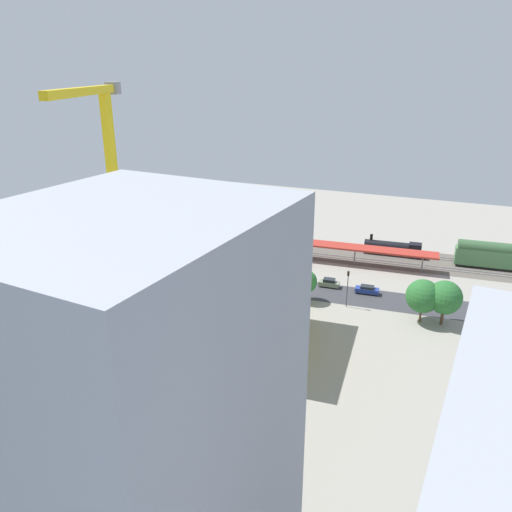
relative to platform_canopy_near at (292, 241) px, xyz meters
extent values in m
plane|color=gray|center=(-8.34, 13.29, -4.21)|extent=(171.85, 171.85, 0.00)
cube|color=#5B544C|center=(-8.34, -7.50, -4.20)|extent=(108.20, 22.52, 0.01)
cube|color=#38383D|center=(-8.34, 16.93, -4.20)|extent=(107.78, 16.80, 0.01)
cube|color=#9E9EA8|center=(-8.34, -11.58, -4.03)|extent=(107.13, 7.94, 0.12)
cube|color=#9E9EA8|center=(-8.34, -10.14, -4.03)|extent=(107.13, 7.94, 0.12)
cube|color=#9E9EA8|center=(-8.34, -4.85, -4.03)|extent=(107.13, 7.94, 0.12)
cube|color=#9E9EA8|center=(-8.34, -3.41, -4.03)|extent=(107.13, 7.94, 0.12)
cube|color=#A82D23|center=(0.00, 0.00, 0.03)|extent=(67.06, 9.25, 0.41)
cylinder|color=slate|center=(-30.03, -2.19, -2.19)|extent=(0.30, 0.30, 4.04)
cylinder|color=slate|center=(-15.02, -1.10, -2.19)|extent=(0.30, 0.30, 4.04)
cylinder|color=slate|center=(0.00, 0.00, -2.19)|extent=(0.30, 0.30, 4.04)
cylinder|color=slate|center=(15.02, 1.10, -2.19)|extent=(0.30, 0.30, 4.04)
cylinder|color=slate|center=(30.03, 2.19, -2.19)|extent=(0.30, 0.30, 4.04)
cube|color=black|center=(-23.01, -10.86, -3.71)|extent=(15.04, 3.30, 1.00)
cylinder|color=black|center=(-21.57, -10.76, -1.97)|extent=(12.17, 3.34, 2.47)
cube|color=black|center=(-27.57, -11.20, -2.43)|extent=(3.08, 2.87, 3.54)
cylinder|color=black|center=(-17.07, -10.43, -0.04)|extent=(0.70, 0.70, 1.40)
cube|color=black|center=(-46.10, -10.86, -3.91)|extent=(17.35, 3.72, 0.60)
cube|color=#4C7F4C|center=(-46.10, -10.86, -1.67)|extent=(19.30, 4.47, 3.87)
cylinder|color=#355935|center=(-46.10, -10.86, 0.51)|extent=(18.54, 4.42, 3.09)
cube|color=black|center=(-20.76, 13.90, -4.06)|extent=(4.10, 2.09, 0.30)
cube|color=navy|center=(-20.76, 13.90, -3.46)|extent=(4.87, 2.22, 0.89)
cube|color=#1E2328|center=(-20.76, 13.90, -2.76)|extent=(2.77, 1.84, 0.50)
cube|color=black|center=(-12.75, 13.57, -4.06)|extent=(3.67, 2.01, 0.30)
cube|color=gray|center=(-12.75, 13.57, -3.47)|extent=(4.35, 2.13, 0.86)
cube|color=#1E2328|center=(-12.75, 13.57, -2.71)|extent=(2.47, 1.80, 0.67)
cube|color=black|center=(-5.54, 13.10, -4.06)|extent=(3.60, 2.01, 0.30)
cube|color=#474C51|center=(-5.54, 13.10, -3.47)|extent=(4.26, 2.15, 0.87)
cube|color=#1E2328|center=(-5.54, 13.10, -2.75)|extent=(2.44, 1.75, 0.56)
cube|color=black|center=(1.36, 13.60, -4.06)|extent=(3.73, 2.05, 0.30)
cube|color=maroon|center=(1.36, 13.60, -3.52)|extent=(4.42, 2.18, 0.76)
cube|color=#1E2328|center=(1.36, 13.60, -2.84)|extent=(2.52, 1.81, 0.60)
cube|color=black|center=(8.43, 13.26, -4.06)|extent=(3.93, 1.91, 0.30)
cube|color=black|center=(8.43, 13.26, -3.51)|extent=(4.67, 2.01, 0.80)
cube|color=#1E2328|center=(8.43, 13.26, -2.86)|extent=(2.63, 1.73, 0.51)
cube|color=black|center=(14.76, 14.09, -4.06)|extent=(3.69, 2.02, 0.30)
cube|color=silver|center=(14.76, 14.09, -3.49)|extent=(4.37, 2.14, 0.84)
cube|color=#1E2328|center=(14.76, 14.09, -2.81)|extent=(2.49, 1.79, 0.53)
cube|color=black|center=(22.48, 13.05, -4.06)|extent=(3.51, 2.06, 0.30)
cube|color=gray|center=(22.48, 13.05, -3.47)|extent=(4.15, 2.19, 0.87)
cube|color=#1E2328|center=(22.48, 13.05, -2.77)|extent=(2.37, 1.83, 0.54)
cube|color=black|center=(28.66, 12.90, -4.06)|extent=(4.00, 2.18, 0.30)
cube|color=silver|center=(28.66, 12.90, -3.46)|extent=(4.73, 2.33, 0.89)
cube|color=#1E2328|center=(28.66, 12.90, -2.67)|extent=(2.71, 1.90, 0.70)
cube|color=yellow|center=(1.38, 41.42, 3.05)|extent=(31.37, 24.85, 14.51)
cube|color=#B7B2A8|center=(1.38, 41.42, 10.51)|extent=(32.02, 25.49, 0.40)
cube|color=gray|center=(20.00, 38.93, -3.61)|extent=(3.60, 3.60, 1.20)
cube|color=yellow|center=(20.00, 38.93, 15.46)|extent=(1.40, 1.40, 39.33)
cube|color=yellow|center=(17.04, 47.62, 35.72)|extent=(9.00, 23.46, 1.20)
cube|color=gray|center=(21.45, 34.67, 35.72)|extent=(2.67, 2.92, 2.00)
cube|color=black|center=(11.34, 24.97, -3.96)|extent=(9.18, 2.46, 0.50)
cube|color=silver|center=(10.18, 24.93, -2.19)|extent=(6.87, 2.61, 3.03)
cube|color=#334C8C|center=(14.73, 25.09, -2.59)|extent=(2.41, 2.45, 2.23)
cube|color=black|center=(5.44, 24.16, -3.96)|extent=(9.61, 3.21, 0.50)
cube|color=silver|center=(4.40, 24.05, -2.27)|extent=(7.55, 3.23, 2.86)
cube|color=silver|center=(9.09, 24.55, -2.55)|extent=(2.35, 2.68, 2.31)
cube|color=black|center=(11.22, 24.93, -3.96)|extent=(9.30, 2.57, 0.50)
cube|color=white|center=(10.03, 24.88, -2.32)|extent=(6.94, 2.71, 2.77)
cube|color=silver|center=(14.63, 25.07, -2.57)|extent=(2.47, 2.52, 2.27)
cylinder|color=brown|center=(-35.54, 21.88, -2.61)|extent=(0.53, 0.53, 3.19)
sphere|color=#28662D|center=(-35.54, 21.88, 1.09)|extent=(6.03, 6.03, 6.03)
cylinder|color=brown|center=(15.01, 22.41, -2.48)|extent=(0.50, 0.50, 3.44)
sphere|color=#2D7233|center=(15.01, 22.41, 0.67)|extent=(4.09, 4.09, 4.09)
cylinder|color=brown|center=(-10.02, 21.91, -2.93)|extent=(0.47, 0.47, 2.55)
sphere|color=#2D7233|center=(-10.02, 21.91, -0.05)|extent=(4.57, 4.57, 4.57)
cylinder|color=brown|center=(-31.89, 22.34, -2.71)|extent=(0.39, 0.39, 2.98)
sphere|color=#28662D|center=(-31.89, 22.34, 0.90)|extent=(6.04, 6.04, 6.04)
cylinder|color=#333333|center=(-18.18, 21.43, -0.97)|extent=(0.16, 0.16, 6.47)
cube|color=black|center=(-18.18, 21.43, 2.72)|extent=(0.36, 0.36, 0.90)
sphere|color=yellow|center=(-17.96, 21.43, 2.72)|extent=(0.20, 0.20, 0.20)
cube|color=#999EA8|center=(-18.47, 87.43, 13.83)|extent=(16.89, 19.32, 36.08)
camera|label=1|loc=(-34.85, 108.09, 38.90)|focal=35.01mm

